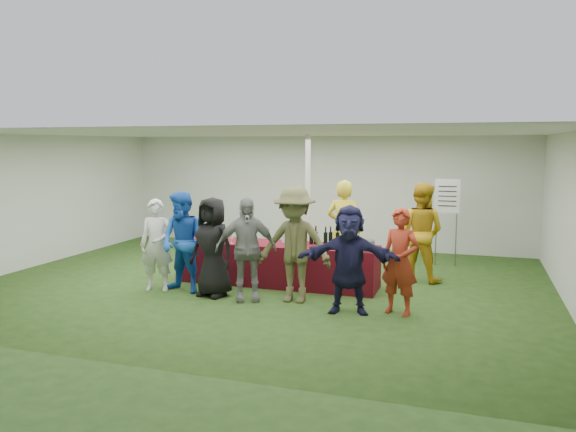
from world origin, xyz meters
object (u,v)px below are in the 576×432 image
(staff_back, at_px, (421,232))
(customer_5, at_px, (349,259))
(staff_pourer, at_px, (344,229))
(customer_1, at_px, (183,242))
(customer_0, at_px, (157,245))
(serving_table, at_px, (277,264))
(dump_bucket, at_px, (367,246))
(customer_6, at_px, (400,261))
(customer_2, at_px, (212,247))
(customer_4, at_px, (295,245))
(customer_3, at_px, (246,249))
(wine_list_sign, at_px, (447,203))

(staff_back, distance_m, customer_5, 2.53)
(staff_pourer, distance_m, customer_1, 3.01)
(staff_pourer, xyz_separation_m, customer_1, (-2.36, -1.86, -0.07))
(staff_back, relative_size, customer_0, 1.15)
(serving_table, bearing_deg, dump_bucket, -7.61)
(serving_table, xyz_separation_m, customer_6, (2.30, -1.11, 0.42))
(customer_2, bearing_deg, staff_back, 47.01)
(customer_2, bearing_deg, customer_1, -173.35)
(staff_back, xyz_separation_m, customer_4, (-1.77, -2.08, 0.02))
(customer_3, bearing_deg, customer_1, 148.97)
(customer_4, distance_m, customer_6, 1.69)
(staff_pourer, bearing_deg, customer_0, 41.46)
(dump_bucket, bearing_deg, wine_list_sign, 67.88)
(dump_bucket, distance_m, customer_3, 2.00)
(customer_0, distance_m, customer_4, 2.47)
(customer_0, distance_m, customer_6, 4.14)
(dump_bucket, xyz_separation_m, staff_back, (0.75, 1.33, 0.07))
(dump_bucket, xyz_separation_m, customer_4, (-1.02, -0.75, 0.09))
(staff_back, relative_size, customer_2, 1.10)
(customer_3, xyz_separation_m, customer_6, (2.44, 0.02, -0.05))
(staff_pourer, xyz_separation_m, customer_2, (-1.78, -1.92, -0.10))
(staff_pourer, distance_m, customer_2, 2.62)
(customer_5, bearing_deg, wine_list_sign, 62.79)
(dump_bucket, xyz_separation_m, customer_6, (0.66, -0.89, -0.04))
(serving_table, bearing_deg, staff_pourer, 40.27)
(wine_list_sign, distance_m, staff_pourer, 2.50)
(customer_0, bearing_deg, customer_4, -14.60)
(staff_back, xyz_separation_m, customer_2, (-3.16, -2.17, -0.08))
(customer_6, bearing_deg, customer_5, -151.30)
(dump_bucket, height_order, staff_pourer, staff_pourer)
(wine_list_sign, distance_m, customer_2, 5.12)
(customer_4, bearing_deg, customer_6, -5.18)
(wine_list_sign, xyz_separation_m, customer_2, (-3.55, -3.65, -0.49))
(customer_0, relative_size, customer_6, 1.00)
(staff_back, relative_size, customer_5, 1.12)
(staff_back, relative_size, customer_4, 0.98)
(customer_1, bearing_deg, customer_2, 6.39)
(staff_pourer, height_order, customer_4, customer_4)
(customer_2, distance_m, customer_6, 3.07)
(staff_pourer, bearing_deg, serving_table, 48.24)
(dump_bucket, bearing_deg, customer_2, -160.83)
(customer_0, bearing_deg, customer_1, -13.04)
(customer_3, height_order, customer_6, customer_3)
(customer_4, relative_size, customer_5, 1.14)
(customer_1, relative_size, customer_6, 1.08)
(dump_bucket, distance_m, customer_4, 1.27)
(dump_bucket, height_order, customer_1, customer_1)
(customer_5, bearing_deg, serving_table, 131.35)
(customer_2, xyz_separation_m, customer_6, (3.07, -0.05, -0.03))
(customer_3, bearing_deg, dump_bucket, 2.06)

